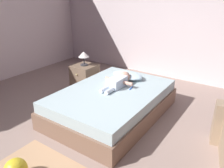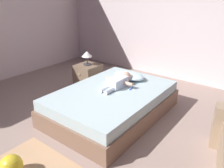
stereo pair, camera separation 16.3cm
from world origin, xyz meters
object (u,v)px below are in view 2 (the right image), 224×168
bed (112,103)px  lamp (87,55)px  baby (119,81)px  toy_ball (11,166)px  pillow (129,76)px  nightstand (88,76)px  toothbrush (132,88)px

bed → lamp: size_ratio=7.20×
baby → toy_ball: bearing=-91.2°
pillow → nightstand: size_ratio=1.18×
toothbrush → toy_ball: 1.91m
pillow → lamp: (-0.99, 0.03, 0.19)m
lamp → toy_ball: size_ratio=1.15×
baby → pillow: bearing=96.7°
lamp → bed: bearing=-29.0°
nightstand → toy_ball: (1.00, -2.22, -0.11)m
bed → nightstand: nightstand is taller
lamp → toy_ball: (1.00, -2.22, -0.53)m
bed → pillow: bearing=96.3°
pillow → baby: bearing=-83.3°
baby → lamp: 1.11m
baby → toothbrush: bearing=6.4°
bed → toothbrush: (0.20, 0.24, 0.22)m
bed → baby: baby is taller
baby → lamp: bearing=160.1°
nightstand → lamp: 0.43m
bed → toothbrush: bearing=49.4°
bed → lamp: 1.29m
bed → baby: bearing=95.6°
bed → pillow: size_ratio=3.55×
lamp → baby: bearing=-19.9°
baby → nightstand: bearing=160.1°
bed → toy_ball: 1.64m
toy_ball → bed: bearing=87.9°
pillow → baby: size_ratio=0.81×
nightstand → toy_ball: bearing=-65.8°
nightstand → pillow: bearing=-1.8°
bed → pillow: 0.62m
bed → nightstand: bearing=151.0°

